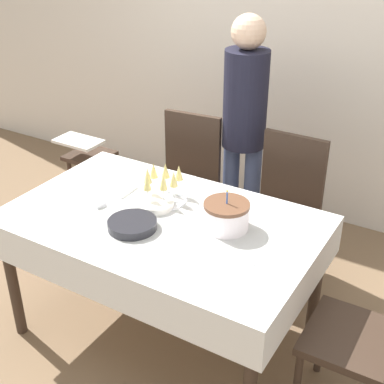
{
  "coord_description": "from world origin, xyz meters",
  "views": [
    {
      "loc": [
        1.33,
        -1.91,
        2.17
      ],
      "look_at": [
        0.1,
        0.12,
        0.89
      ],
      "focal_mm": 50.0,
      "sensor_mm": 36.0,
      "label": 1
    }
  ],
  "objects_px": {
    "gift_bag": "(29,230)",
    "birthday_cake": "(226,216)",
    "dining_chair_far_left": "(186,180)",
    "dining_chair_right_end": "(376,331)",
    "dining_chair_far_right": "(284,207)",
    "person_standing": "(244,118)",
    "plate_stack_dessert": "(155,204)",
    "champagne_tray": "(161,183)",
    "plate_stack_main": "(132,224)",
    "high_chair": "(89,165)"
  },
  "relations": [
    {
      "from": "dining_chair_far_left",
      "to": "high_chair",
      "type": "height_order",
      "value": "dining_chair_far_left"
    },
    {
      "from": "dining_chair_far_left",
      "to": "plate_stack_dessert",
      "type": "height_order",
      "value": "dining_chair_far_left"
    },
    {
      "from": "high_chair",
      "to": "gift_bag",
      "type": "relative_size",
      "value": 2.47
    },
    {
      "from": "birthday_cake",
      "to": "high_chair",
      "type": "height_order",
      "value": "birthday_cake"
    },
    {
      "from": "champagne_tray",
      "to": "plate_stack_main",
      "type": "relative_size",
      "value": 1.19
    },
    {
      "from": "champagne_tray",
      "to": "dining_chair_right_end",
      "type": "bearing_deg",
      "value": -7.73
    },
    {
      "from": "dining_chair_far_left",
      "to": "plate_stack_dessert",
      "type": "relative_size",
      "value": 4.77
    },
    {
      "from": "birthday_cake",
      "to": "person_standing",
      "type": "height_order",
      "value": "person_standing"
    },
    {
      "from": "high_chair",
      "to": "person_standing",
      "type": "bearing_deg",
      "value": 14.34
    },
    {
      "from": "dining_chair_far_left",
      "to": "dining_chair_far_right",
      "type": "distance_m",
      "value": 0.71
    },
    {
      "from": "plate_stack_main",
      "to": "plate_stack_dessert",
      "type": "bearing_deg",
      "value": 96.61
    },
    {
      "from": "dining_chair_right_end",
      "to": "birthday_cake",
      "type": "height_order",
      "value": "birthday_cake"
    },
    {
      "from": "birthday_cake",
      "to": "plate_stack_dessert",
      "type": "distance_m",
      "value": 0.42
    },
    {
      "from": "dining_chair_far_left",
      "to": "dining_chair_right_end",
      "type": "height_order",
      "value": "same"
    },
    {
      "from": "dining_chair_right_end",
      "to": "person_standing",
      "type": "bearing_deg",
      "value": 138.53
    },
    {
      "from": "dining_chair_far_left",
      "to": "dining_chair_right_end",
      "type": "relative_size",
      "value": 1.0
    },
    {
      "from": "person_standing",
      "to": "plate_stack_dessert",
      "type": "bearing_deg",
      "value": -93.22
    },
    {
      "from": "dining_chair_right_end",
      "to": "high_chair",
      "type": "relative_size",
      "value": 1.37
    },
    {
      "from": "champagne_tray",
      "to": "gift_bag",
      "type": "distance_m",
      "value": 1.39
    },
    {
      "from": "champagne_tray",
      "to": "birthday_cake",
      "type": "bearing_deg",
      "value": -10.58
    },
    {
      "from": "champagne_tray",
      "to": "gift_bag",
      "type": "relative_size",
      "value": 1.0
    },
    {
      "from": "plate_stack_dessert",
      "to": "gift_bag",
      "type": "height_order",
      "value": "plate_stack_dessert"
    },
    {
      "from": "dining_chair_far_left",
      "to": "person_standing",
      "type": "relative_size",
      "value": 0.6
    },
    {
      "from": "person_standing",
      "to": "gift_bag",
      "type": "xyz_separation_m",
      "value": [
        -1.25,
        -0.79,
        -0.83
      ]
    },
    {
      "from": "dining_chair_far_right",
      "to": "champagne_tray",
      "type": "height_order",
      "value": "dining_chair_far_right"
    },
    {
      "from": "plate_stack_dessert",
      "to": "dining_chair_far_left",
      "type": "bearing_deg",
      "value": 109.59
    },
    {
      "from": "birthday_cake",
      "to": "high_chair",
      "type": "relative_size",
      "value": 0.32
    },
    {
      "from": "birthday_cake",
      "to": "gift_bag",
      "type": "bearing_deg",
      "value": 175.02
    },
    {
      "from": "dining_chair_far_right",
      "to": "person_standing",
      "type": "height_order",
      "value": "person_standing"
    },
    {
      "from": "champagne_tray",
      "to": "dining_chair_far_right",
      "type": "bearing_deg",
      "value": 54.34
    },
    {
      "from": "gift_bag",
      "to": "birthday_cake",
      "type": "bearing_deg",
      "value": -4.98
    },
    {
      "from": "birthday_cake",
      "to": "champagne_tray",
      "type": "relative_size",
      "value": 0.78
    },
    {
      "from": "dining_chair_far_right",
      "to": "high_chair",
      "type": "bearing_deg",
      "value": -177.2
    },
    {
      "from": "birthday_cake",
      "to": "dining_chair_far_right",
      "type": "bearing_deg",
      "value": 87.91
    },
    {
      "from": "dining_chair_right_end",
      "to": "gift_bag",
      "type": "relative_size",
      "value": 3.37
    },
    {
      "from": "person_standing",
      "to": "gift_bag",
      "type": "relative_size",
      "value": 5.61
    },
    {
      "from": "dining_chair_far_left",
      "to": "birthday_cake",
      "type": "relative_size",
      "value": 4.32
    },
    {
      "from": "birthday_cake",
      "to": "champagne_tray",
      "type": "bearing_deg",
      "value": 169.42
    },
    {
      "from": "plate_stack_main",
      "to": "champagne_tray",
      "type": "bearing_deg",
      "value": 97.6
    },
    {
      "from": "dining_chair_far_left",
      "to": "gift_bag",
      "type": "height_order",
      "value": "dining_chair_far_left"
    },
    {
      "from": "dining_chair_far_right",
      "to": "high_chair",
      "type": "xyz_separation_m",
      "value": [
        -1.5,
        -0.07,
        -0.05
      ]
    },
    {
      "from": "dining_chair_right_end",
      "to": "champagne_tray",
      "type": "relative_size",
      "value": 3.36
    },
    {
      "from": "plate_stack_main",
      "to": "high_chair",
      "type": "relative_size",
      "value": 0.34
    },
    {
      "from": "plate_stack_main",
      "to": "dining_chair_right_end",
      "type": "bearing_deg",
      "value": 7.57
    },
    {
      "from": "plate_stack_dessert",
      "to": "person_standing",
      "type": "bearing_deg",
      "value": 86.78
    },
    {
      "from": "plate_stack_main",
      "to": "person_standing",
      "type": "distance_m",
      "value": 1.19
    },
    {
      "from": "gift_bag",
      "to": "dining_chair_far_right",
      "type": "bearing_deg",
      "value": 19.51
    },
    {
      "from": "dining_chair_far_right",
      "to": "plate_stack_main",
      "type": "bearing_deg",
      "value": -113.43
    },
    {
      "from": "dining_chair_far_left",
      "to": "birthday_cake",
      "type": "bearing_deg",
      "value": -46.82
    },
    {
      "from": "birthday_cake",
      "to": "plate_stack_main",
      "type": "height_order",
      "value": "birthday_cake"
    }
  ]
}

